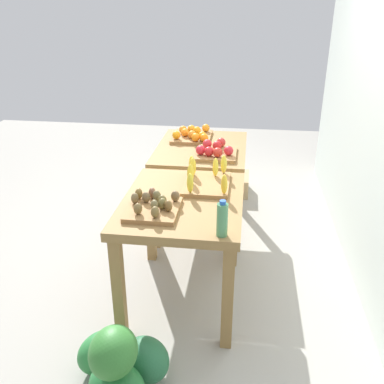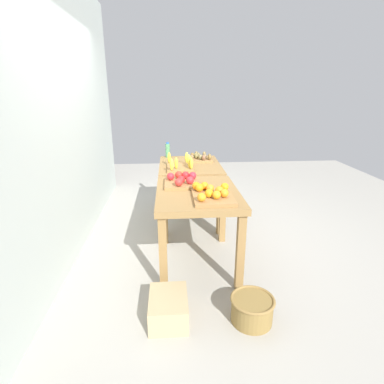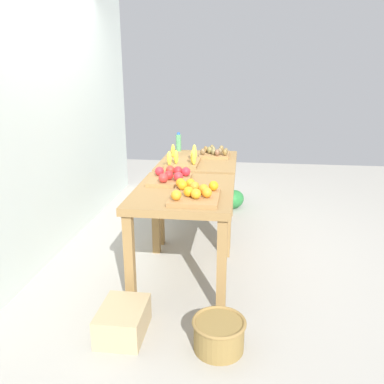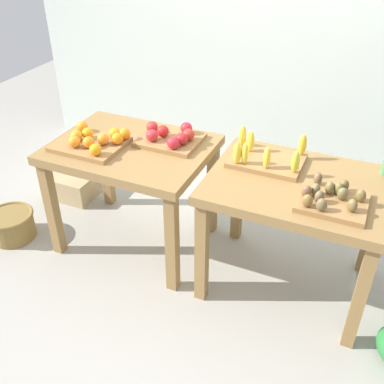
# 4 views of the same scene
# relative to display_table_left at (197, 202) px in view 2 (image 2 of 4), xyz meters

# --- Properties ---
(ground_plane) EXTENTS (8.00, 8.00, 0.00)m
(ground_plane) POSITION_rel_display_table_left_xyz_m (0.56, 0.00, -0.68)
(ground_plane) COLOR #A4A097
(back_wall) EXTENTS (4.40, 0.12, 3.00)m
(back_wall) POSITION_rel_display_table_left_xyz_m (0.56, 1.35, 0.82)
(back_wall) COLOR silver
(back_wall) RESTS_ON ground_plane
(display_table_left) EXTENTS (1.04, 0.80, 0.80)m
(display_table_left) POSITION_rel_display_table_left_xyz_m (0.00, 0.00, 0.00)
(display_table_left) COLOR olive
(display_table_left) RESTS_ON ground_plane
(display_table_right) EXTENTS (1.04, 0.80, 0.80)m
(display_table_right) POSITION_rel_display_table_left_xyz_m (1.12, 0.00, 0.00)
(display_table_right) COLOR olive
(display_table_right) RESTS_ON ground_plane
(orange_bin) EXTENTS (0.46, 0.37, 0.11)m
(orange_bin) POSITION_rel_display_table_left_xyz_m (-0.21, -0.11, 0.16)
(orange_bin) COLOR #9D7140
(orange_bin) RESTS_ON display_table_left
(apple_bin) EXTENTS (0.40, 0.34, 0.11)m
(apple_bin) POSITION_rel_display_table_left_xyz_m (0.23, 0.14, 0.16)
(apple_bin) COLOR #9D7140
(apple_bin) RESTS_ON display_table_left
(banana_crate) EXTENTS (0.45, 0.32, 0.17)m
(banana_crate) POSITION_rel_display_table_left_xyz_m (0.88, 0.13, 0.16)
(banana_crate) COLOR #9D7140
(banana_crate) RESTS_ON display_table_right
(kiwi_bin) EXTENTS (0.36, 0.32, 0.10)m
(kiwi_bin) POSITION_rel_display_table_left_xyz_m (1.32, -0.16, 0.15)
(kiwi_bin) COLOR #9D7140
(kiwi_bin) RESTS_ON display_table_right
(water_bottle) EXTENTS (0.06, 0.06, 0.22)m
(water_bottle) POSITION_rel_display_table_left_xyz_m (1.57, 0.29, 0.22)
(water_bottle) COLOR #4C8C59
(water_bottle) RESTS_ON display_table_right
(watermelon_pile) EXTENTS (0.65, 0.65, 0.52)m
(watermelon_pile) POSITION_rel_display_table_left_xyz_m (2.00, -0.22, -0.49)
(watermelon_pile) COLOR #246E34
(watermelon_pile) RESTS_ON ground_plane
(wicker_basket) EXTENTS (0.35, 0.35, 0.21)m
(wicker_basket) POSITION_rel_display_table_left_xyz_m (-0.88, -0.35, -0.57)
(wicker_basket) COLOR olive
(wicker_basket) RESTS_ON ground_plane
(cardboard_produce_box) EXTENTS (0.40, 0.30, 0.20)m
(cardboard_produce_box) POSITION_rel_display_table_left_xyz_m (-0.81, 0.30, -0.57)
(cardboard_produce_box) COLOR tan
(cardboard_produce_box) RESTS_ON ground_plane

